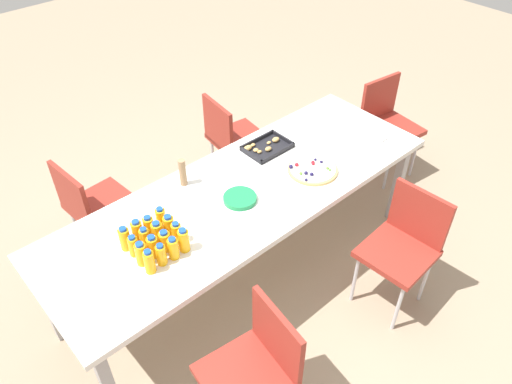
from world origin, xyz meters
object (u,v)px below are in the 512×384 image
Objects in this scene: juice_bottle_1 at (161,255)px; fruit_pizza at (312,169)px; juice_bottle_0 at (149,262)px; juice_bottle_12 at (125,239)px; chair_end at (387,120)px; chair_near_left at (257,365)px; plate_stack at (240,198)px; juice_bottle_15 at (161,218)px; juice_bottle_8 at (133,246)px; snack_tray at (265,147)px; party_table at (244,197)px; juice_bottle_14 at (149,227)px; chair_far_right at (231,136)px; juice_bottle_3 at (184,240)px; juice_bottle_5 at (153,247)px; juice_bottle_6 at (165,241)px; juice_bottle_11 at (169,226)px; juice_bottle_9 at (145,239)px; cardboard_tube at (183,172)px; juice_bottle_4 at (141,254)px; juice_bottle_13 at (137,232)px; napkin_stack at (375,136)px; chair_far_left at (92,204)px; chair_near_right at (405,242)px; juice_bottle_2 at (173,248)px; juice_bottle_10 at (157,233)px.

fruit_pizza is (1.16, 0.01, -0.05)m from juice_bottle_1.
juice_bottle_0 is 1.00× the size of juice_bottle_12.
juice_bottle_1 reaches higher than chair_end.
chair_near_left is 1.31m from fruit_pizza.
juice_bottle_0 is 0.75× the size of plate_stack.
chair_near_left is at bearing -77.97° from juice_bottle_0.
juice_bottle_15 is at bearing 165.87° from plate_stack.
snack_tray is at bearing 11.82° from juice_bottle_8.
juice_bottle_14 is at bearing 174.76° from party_table.
chair_far_right is 5.53× the size of juice_bottle_3.
juice_bottle_5 is 0.45× the size of snack_tray.
juice_bottle_6 is 0.41× the size of fruit_pizza.
juice_bottle_5 is at bearing -155.65° from juice_bottle_11.
cardboard_tube reaches higher than juice_bottle_9.
juice_bottle_4 is 0.17m from juice_bottle_13.
napkin_stack is at bearing -2.97° from juice_bottle_6.
juice_bottle_14 reaches higher than juice_bottle_8.
chair_far_left is 5.73× the size of juice_bottle_11.
chair_far_right reaches higher than plate_stack.
juice_bottle_14 is at bearing 26.10° from juice_bottle_8.
juice_bottle_14 is 1.72m from napkin_stack.
chair_far_left is 2.00m from napkin_stack.
juice_bottle_0 is at bearing -175.88° from juice_bottle_1.
juice_bottle_12 is at bearing 170.57° from fruit_pizza.
chair_near_right is at bearing -29.77° from juice_bottle_3.
snack_tray is at bearing -5.47° from cardboard_tube.
juice_bottle_13 is 1.02× the size of juice_bottle_15.
cardboard_tube reaches higher than juice_bottle_2.
chair_near_right is at bearing -126.86° from napkin_stack.
juice_bottle_10 is (-0.63, -0.01, 0.12)m from party_table.
juice_bottle_11 is at bearing -42.68° from juice_bottle_14.
juice_bottle_12 reaches higher than chair_near_left.
chair_far_right is 5.73× the size of juice_bottle_11.
juice_bottle_11 is at bearing 44.30° from juice_bottle_1.
juice_bottle_9 is (-0.15, 0.15, -0.00)m from juice_bottle_3.
juice_bottle_5 and juice_bottle_10 have the same top height.
juice_bottle_10 is at bearing 176.43° from juice_bottle_11.
juice_bottle_1 is at bearing -42.94° from juice_bottle_4.
plate_stack is (0.63, 0.03, -0.05)m from juice_bottle_5.
juice_bottle_15 is 1.03m from fruit_pizza.
juice_bottle_0 is 0.82× the size of cardboard_tube.
juice_bottle_6 is at bearing -64.10° from juice_bottle_13.
juice_bottle_2 reaches higher than juice_bottle_8.
juice_bottle_3 reaches higher than juice_bottle_5.
napkin_stack is (1.77, -0.09, -0.06)m from juice_bottle_5.
chair_far_left is at bearing 86.85° from juice_bottle_13.
juice_bottle_15 is (0.08, 0.01, 0.00)m from juice_bottle_14.
chair_end is 2.46m from chair_near_left.
juice_bottle_3 is at bearing -125.16° from cardboard_tube.
napkin_stack is at bearing 33.16° from chair_end.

